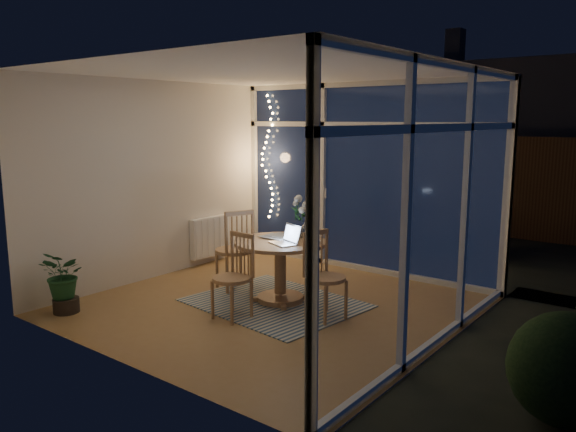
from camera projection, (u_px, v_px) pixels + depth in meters
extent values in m
plane|color=olive|center=(273.00, 305.00, 6.42)|extent=(4.00, 4.00, 0.00)
plane|color=white|center=(272.00, 72.00, 5.97)|extent=(4.00, 4.00, 0.00)
cube|color=white|center=(365.00, 178.00, 7.75)|extent=(4.00, 0.04, 2.60)
cube|color=white|center=(119.00, 217.00, 4.64)|extent=(4.00, 0.04, 2.60)
cube|color=white|center=(156.00, 180.00, 7.41)|extent=(0.04, 4.00, 2.60)
cube|color=white|center=(446.00, 211.00, 4.99)|extent=(0.04, 4.00, 2.60)
cube|color=silver|center=(363.00, 178.00, 7.72)|extent=(4.00, 0.10, 2.60)
cube|color=silver|center=(442.00, 210.00, 5.01)|extent=(0.10, 4.00, 2.60)
cube|color=white|center=(210.00, 237.00, 8.22)|extent=(0.10, 0.70, 0.58)
cube|color=black|center=(472.00, 242.00, 10.02)|extent=(12.00, 6.00, 0.10)
cube|color=#392214|center=(458.00, 184.00, 10.54)|extent=(11.00, 0.08, 1.80)
cube|color=#363841|center=(525.00, 114.00, 12.47)|extent=(7.00, 3.00, 2.20)
sphere|color=black|center=(364.00, 218.00, 9.47)|extent=(0.90, 0.90, 0.90)
cube|color=beige|center=(275.00, 303.00, 6.48)|extent=(2.00, 1.68, 0.01)
cylinder|color=#946242|center=(280.00, 271.00, 6.50)|extent=(1.17, 1.17, 0.72)
cube|color=#946242|center=(234.00, 249.00, 6.95)|extent=(0.63, 0.63, 1.04)
cube|color=#946242|center=(326.00, 276.00, 5.90)|extent=(0.53, 0.53, 0.95)
cube|color=#946242|center=(232.00, 276.00, 5.92)|extent=(0.44, 0.44, 0.92)
imported|color=silver|center=(306.00, 228.00, 6.62)|extent=(0.22, 0.22, 0.21)
imported|color=silver|center=(314.00, 242.00, 6.30)|extent=(0.17, 0.17, 0.04)
cube|color=silver|center=(279.00, 237.00, 6.60)|extent=(0.37, 0.30, 0.02)
cube|color=black|center=(274.00, 242.00, 6.37)|extent=(0.12, 0.08, 0.01)
imported|color=#184522|center=(64.00, 279.00, 6.12)|extent=(0.54, 0.47, 0.76)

